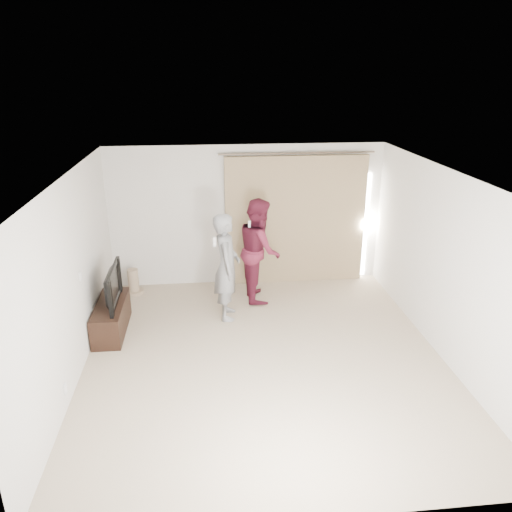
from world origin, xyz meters
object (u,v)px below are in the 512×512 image
at_px(tv, 108,286).
at_px(person_man, 227,267).
at_px(tv_console, 111,317).
at_px(person_woman, 259,250).

xyz_separation_m(tv, person_man, (1.81, 0.32, 0.12)).
bearing_deg(person_man, tv, -170.09).
relative_size(tv_console, person_woman, 0.68).
distance_m(tv_console, person_woman, 2.69).
bearing_deg(person_woman, tv, -157.64).
bearing_deg(tv, person_woman, -68.38).
xyz_separation_m(tv_console, person_woman, (2.41, 0.99, 0.67)).
height_order(tv_console, tv, tv).
distance_m(person_man, person_woman, 0.90).
bearing_deg(person_woman, tv_console, -157.64).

